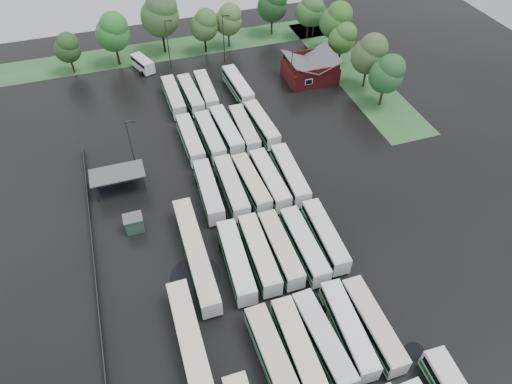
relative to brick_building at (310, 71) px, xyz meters
name	(u,v)px	position (x,y,z in m)	size (l,w,h in m)	color
ground	(270,268)	(-24.00, -42.77, -1.87)	(160.00, 160.00, 0.00)	black
brick_building	(310,71)	(0.00, 0.00, 0.00)	(10.07, 8.60, 5.39)	maroon
wash_shed	(117,174)	(-41.20, -20.74, 1.12)	(8.20, 4.20, 3.58)	#2D2D30
utility_hut	(134,223)	(-40.20, -30.17, -0.55)	(2.70, 2.20, 2.62)	#274E34
grass_strip_north	(184,47)	(-22.00, 22.03, -1.86)	(80.00, 10.00, 0.01)	#2D622E
grass_strip_east	(352,71)	(10.00, 0.03, -1.86)	(10.00, 50.00, 0.01)	#2D622E
west_fence	(95,262)	(-46.20, -34.77, -1.27)	(0.10, 50.00, 1.20)	#2D2D30
bus_r1c0	(273,358)	(-28.20, -55.49, 0.00)	(2.92, 12.24, 3.39)	silver
bus_r1c1	(299,349)	(-25.15, -55.42, -0.01)	(2.75, 12.13, 3.37)	silver
bus_r1c2	(323,340)	(-22.11, -55.23, -0.03)	(3.10, 12.07, 3.33)	silver
bus_r1c3	(348,329)	(-18.74, -54.90, -0.05)	(3.10, 11.98, 3.30)	silver
bus_r1c4	(373,324)	(-15.72, -55.32, -0.05)	(2.57, 11.87, 3.30)	silver
bus_r2c0	(236,261)	(-28.33, -41.53, 0.01)	(3.20, 12.37, 3.41)	silver
bus_r2c1	(259,253)	(-25.07, -41.31, 0.00)	(2.92, 12.23, 3.39)	silver
bus_r2c2	(280,249)	(-22.07, -41.41, -0.05)	(2.57, 11.89, 3.31)	silver
bus_r2c3	(304,245)	(-18.84, -41.87, -0.01)	(2.59, 12.10, 3.37)	silver
bus_r2c4	(325,236)	(-15.43, -41.22, -0.06)	(2.87, 11.84, 3.28)	silver
bus_r3c0	(209,191)	(-28.55, -27.62, -0.04)	(2.99, 12.01, 3.32)	silver
bus_r3c1	(232,187)	(-25.02, -27.98, 0.01)	(2.84, 12.30, 3.41)	silver
bus_r3c2	(251,183)	(-21.85, -28.01, -0.08)	(2.98, 11.75, 3.24)	silver
bus_r3c3	(270,179)	(-18.92, -28.20, 0.00)	(2.81, 12.25, 3.40)	silver
bus_r3c4	(290,174)	(-15.51, -28.14, 0.01)	(3.06, 12.37, 3.42)	silver
bus_r4c0	(190,140)	(-28.43, -14.46, -0.05)	(2.66, 11.91, 3.31)	silver
bus_r4c1	(210,136)	(-25.00, -14.66, -0.03)	(2.77, 12.01, 3.33)	silver
bus_r4c2	(226,131)	(-21.89, -14.03, 0.00)	(3.10, 12.28, 3.39)	silver
bus_r4c3	(244,129)	(-18.78, -14.56, -0.06)	(2.66, 11.80, 3.28)	silver
bus_r4c4	(262,124)	(-15.41, -14.13, -0.07)	(3.09, 11.87, 3.27)	silver
bus_r5c0	(174,97)	(-28.59, -0.46, -0.06)	(2.68, 11.81, 3.28)	silver
bus_r5c1	(191,95)	(-25.29, -0.85, -0.08)	(2.97, 11.76, 3.25)	silver
bus_r5c2	(206,91)	(-22.18, -0.45, -0.05)	(2.80, 11.89, 3.29)	silver
bus_r5c4	(238,86)	(-15.79, -0.76, 0.00)	(3.18, 12.28, 3.39)	silver
artic_bus_west_b	(196,253)	(-33.08, -38.63, 0.02)	(2.71, 18.32, 3.40)	silver
artic_bus_west_c	(194,354)	(-36.48, -52.34, 0.02)	(2.61, 18.33, 3.40)	silver
minibus	(143,63)	(-32.32, 14.72, -0.35)	(4.40, 6.65, 2.73)	white
tree_north_0	(68,47)	(-46.39, 18.25, 3.89)	(5.41, 5.41, 8.95)	#382113
tree_north_1	(113,31)	(-36.81, 18.64, 5.65)	(7.05, 7.05, 11.68)	black
tree_north_2	(160,14)	(-26.33, 21.05, 7.00)	(8.31, 8.31, 13.77)	black
tree_north_3	(205,25)	(-17.54, 18.09, 4.59)	(6.06, 6.06, 10.03)	black
tree_north_4	(229,19)	(-11.82, 18.97, 4.64)	(6.10, 6.10, 10.11)	#332217
tree_north_5	(273,4)	(-0.37, 21.74, 5.47)	(6.88, 6.88, 11.40)	#332311
tree_north_6	(315,14)	(8.68, 17.99, 3.44)	(4.98, 4.98, 8.26)	black
tree_east_0	(388,74)	(9.48, -13.08, 4.90)	(6.36, 6.36, 10.53)	#2F2217
tree_east_1	(370,54)	(9.46, -6.25, 5.47)	(6.88, 6.88, 11.40)	#302418
tree_east_2	(343,38)	(8.73, 3.69, 4.19)	(5.72, 5.69, 9.42)	#392716
tree_east_3	(337,20)	(9.75, 9.27, 5.51)	(6.93, 6.93, 11.47)	black
tree_east_4	(310,10)	(7.01, 17.42, 4.78)	(6.24, 6.24, 10.34)	black
lamp_post_ne	(292,69)	(-5.61, -3.49, 3.44)	(1.41, 0.27, 9.14)	#2D2D30
lamp_post_nw	(132,144)	(-38.08, -17.86, 4.02)	(1.56, 0.30, 10.14)	#2D2D30
lamp_post_back_w	(168,41)	(-26.46, 13.51, 4.27)	(1.63, 0.32, 10.57)	#2D2D30
lamp_post_back_e	(224,36)	(-14.76, 12.35, 4.22)	(1.61, 0.31, 10.48)	#2D2D30
puddle_2	(195,277)	(-33.82, -40.93, -1.86)	(6.75, 6.75, 0.01)	black
puddle_3	(325,282)	(-17.92, -47.12, -1.86)	(4.23, 4.23, 0.01)	black
puddle_4	(415,352)	(-12.02, -59.18, -1.86)	(2.47, 2.47, 0.01)	black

